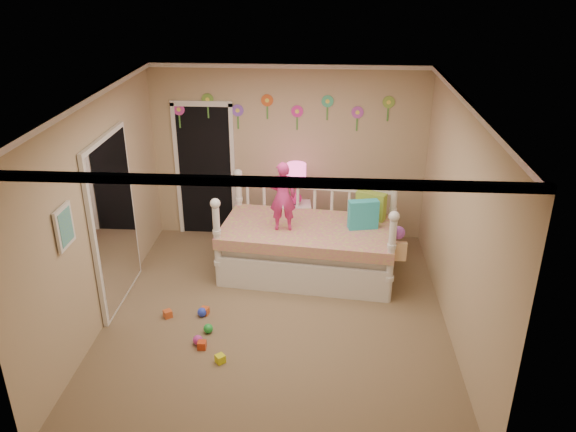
# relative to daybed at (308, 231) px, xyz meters

# --- Properties ---
(floor) EXTENTS (4.00, 4.50, 0.01)m
(floor) POSITION_rel_daybed_xyz_m (-0.34, -1.08, -0.63)
(floor) COLOR #7F684C
(floor) RESTS_ON ground
(ceiling) EXTENTS (4.00, 4.50, 0.01)m
(ceiling) POSITION_rel_daybed_xyz_m (-0.34, -1.08, 1.97)
(ceiling) COLOR white
(ceiling) RESTS_ON floor
(back_wall) EXTENTS (4.00, 0.01, 2.60)m
(back_wall) POSITION_rel_daybed_xyz_m (-0.34, 1.17, 0.67)
(back_wall) COLOR tan
(back_wall) RESTS_ON floor
(left_wall) EXTENTS (0.01, 4.50, 2.60)m
(left_wall) POSITION_rel_daybed_xyz_m (-2.34, -1.08, 0.67)
(left_wall) COLOR tan
(left_wall) RESTS_ON floor
(right_wall) EXTENTS (0.01, 4.50, 2.60)m
(right_wall) POSITION_rel_daybed_xyz_m (1.66, -1.08, 0.67)
(right_wall) COLOR tan
(right_wall) RESTS_ON floor
(crown_molding) EXTENTS (4.00, 4.50, 0.06)m
(crown_molding) POSITION_rel_daybed_xyz_m (-0.34, -1.08, 1.94)
(crown_molding) COLOR white
(crown_molding) RESTS_ON ceiling
(daybed) EXTENTS (2.43, 1.49, 1.25)m
(daybed) POSITION_rel_daybed_xyz_m (0.00, 0.00, 0.00)
(daybed) COLOR white
(daybed) RESTS_ON floor
(pillow_turquoise) EXTENTS (0.40, 0.21, 0.38)m
(pillow_turquoise) POSITION_rel_daybed_xyz_m (0.71, -0.01, 0.26)
(pillow_turquoise) COLOR #24B7B7
(pillow_turquoise) RESTS_ON daybed
(pillow_lime) EXTENTS (0.42, 0.30, 0.37)m
(pillow_lime) POSITION_rel_daybed_xyz_m (0.83, 0.30, 0.26)
(pillow_lime) COLOR #92BC39
(pillow_lime) RESTS_ON daybed
(child) EXTENTS (0.35, 0.25, 0.92)m
(child) POSITION_rel_daybed_xyz_m (-0.33, -0.11, 0.53)
(child) COLOR #DC3289
(child) RESTS_ON daybed
(nightstand) EXTENTS (0.45, 0.36, 0.70)m
(nightstand) POSITION_rel_daybed_xyz_m (-0.20, 0.72, -0.27)
(nightstand) COLOR white
(nightstand) RESTS_ON floor
(table_lamp) EXTENTS (0.27, 0.27, 0.60)m
(table_lamp) POSITION_rel_daybed_xyz_m (-0.20, 0.72, 0.48)
(table_lamp) COLOR #EC1F86
(table_lamp) RESTS_ON nightstand
(closet_doorway) EXTENTS (0.90, 0.04, 2.07)m
(closet_doorway) POSITION_rel_daybed_xyz_m (-1.59, 1.15, 0.41)
(closet_doorway) COLOR black
(closet_doorway) RESTS_ON back_wall
(flower_decals) EXTENTS (3.40, 0.02, 0.50)m
(flower_decals) POSITION_rel_daybed_xyz_m (-0.43, 1.16, 1.31)
(flower_decals) COLOR #B2668C
(flower_decals) RESTS_ON back_wall
(mirror_closet) EXTENTS (0.07, 1.30, 2.10)m
(mirror_closet) POSITION_rel_daybed_xyz_m (-2.30, -0.78, 0.42)
(mirror_closet) COLOR white
(mirror_closet) RESTS_ON left_wall
(wall_picture) EXTENTS (0.05, 0.34, 0.42)m
(wall_picture) POSITION_rel_daybed_xyz_m (-2.31, -1.98, 0.92)
(wall_picture) COLOR white
(wall_picture) RESTS_ON left_wall
(hanging_bag) EXTENTS (0.20, 0.16, 0.36)m
(hanging_bag) POSITION_rel_daybed_xyz_m (1.10, -0.59, 0.14)
(hanging_bag) COLOR beige
(hanging_bag) RESTS_ON daybed
(toy_scatter) EXTENTS (0.81, 1.31, 0.11)m
(toy_scatter) POSITION_rel_daybed_xyz_m (-1.25, -1.56, -0.57)
(toy_scatter) COLOR #996666
(toy_scatter) RESTS_ON floor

